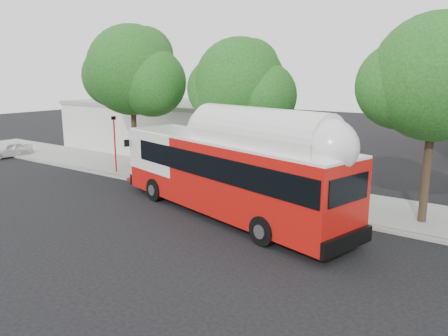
# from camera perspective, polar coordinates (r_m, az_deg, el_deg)

# --- Properties ---
(ground) EXTENTS (120.00, 120.00, 0.00)m
(ground) POSITION_cam_1_polar(r_m,az_deg,el_deg) (20.32, -5.16, -6.87)
(ground) COLOR black
(ground) RESTS_ON ground
(sidewalk) EXTENTS (60.00, 5.00, 0.15)m
(sidewalk) POSITION_cam_1_polar(r_m,az_deg,el_deg) (25.36, 4.41, -2.77)
(sidewalk) COLOR gray
(sidewalk) RESTS_ON ground
(curb_strip) EXTENTS (60.00, 0.30, 0.15)m
(curb_strip) POSITION_cam_1_polar(r_m,az_deg,el_deg) (23.25, 1.10, -4.14)
(curb_strip) COLOR gray
(curb_strip) RESTS_ON ground
(red_curb_segment) EXTENTS (10.00, 0.32, 0.16)m
(red_curb_segment) POSITION_cam_1_polar(r_m,az_deg,el_deg) (25.00, -4.60, -2.99)
(red_curb_segment) COLOR maroon
(red_curb_segment) RESTS_ON ground
(street_tree_left) EXTENTS (6.67, 5.80, 9.74)m
(street_tree_left) POSITION_cam_1_polar(r_m,az_deg,el_deg) (29.12, -11.23, 11.97)
(street_tree_left) COLOR #2D2116
(street_tree_left) RESTS_ON ground
(street_tree_mid) EXTENTS (5.75, 5.00, 8.62)m
(street_tree_mid) POSITION_cam_1_polar(r_m,az_deg,el_deg) (24.44, 2.89, 10.53)
(street_tree_mid) COLOR #2D2116
(street_tree_mid) RESTS_ON ground
(street_tree_right) EXTENTS (6.21, 5.40, 9.18)m
(street_tree_right) POSITION_cam_1_polar(r_m,az_deg,el_deg) (20.64, 27.14, 9.87)
(street_tree_right) COLOR #2D2116
(street_tree_right) RESTS_ON ground
(low_commercial_bldg) EXTENTS (16.20, 10.20, 4.25)m
(low_commercial_bldg) POSITION_cam_1_polar(r_m,az_deg,el_deg) (39.23, -7.54, 5.60)
(low_commercial_bldg) COLOR silver
(low_commercial_bldg) RESTS_ON ground
(transit_bus) EXTENTS (14.45, 6.11, 4.22)m
(transit_bus) POSITION_cam_1_polar(r_m,az_deg,el_deg) (20.37, 0.54, -0.98)
(transit_bus) COLOR red
(transit_bus) RESTS_ON ground
(parked_car) EXTENTS (3.66, 1.77, 1.21)m
(parked_car) POSITION_cam_1_polar(r_m,az_deg,el_deg) (39.24, -26.26, 2.15)
(parked_car) COLOR silver
(parked_car) RESTS_ON ground
(signal_pole) EXTENTS (0.11, 0.37, 3.89)m
(signal_pole) POSITION_cam_1_polar(r_m,az_deg,el_deg) (29.86, -14.05, 2.95)
(signal_pole) COLOR red
(signal_pole) RESTS_ON ground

